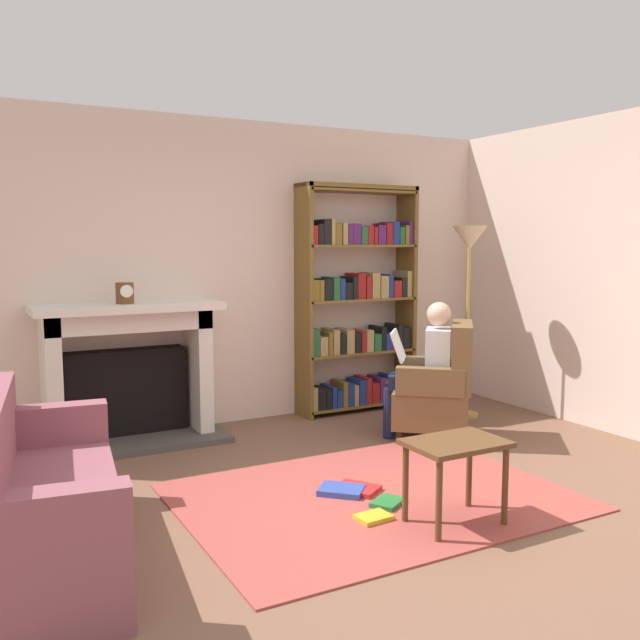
% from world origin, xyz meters
% --- Properties ---
extents(ground, '(14.00, 14.00, 0.00)m').
position_xyz_m(ground, '(0.00, 0.00, 0.00)').
color(ground, brown).
extents(back_wall, '(5.60, 0.10, 2.70)m').
position_xyz_m(back_wall, '(0.00, 2.55, 1.35)').
color(back_wall, beige).
rests_on(back_wall, ground).
extents(side_wall_right, '(0.10, 5.20, 2.70)m').
position_xyz_m(side_wall_right, '(2.65, 1.25, 1.35)').
color(side_wall_right, beige).
rests_on(side_wall_right, ground).
extents(area_rug, '(2.40, 1.80, 0.01)m').
position_xyz_m(area_rug, '(0.00, 0.30, 0.01)').
color(area_rug, '#A4453E').
rests_on(area_rug, ground).
extents(fireplace, '(1.49, 0.64, 1.14)m').
position_xyz_m(fireplace, '(-1.08, 2.30, 0.60)').
color(fireplace, '#4C4742').
rests_on(fireplace, ground).
extents(mantel_clock, '(0.14, 0.14, 0.17)m').
position_xyz_m(mantel_clock, '(-1.10, 2.20, 1.23)').
color(mantel_clock, brown).
rests_on(mantel_clock, fireplace).
extents(bookshelf, '(1.19, 0.32, 2.16)m').
position_xyz_m(bookshelf, '(1.12, 2.33, 1.03)').
color(bookshelf, brown).
rests_on(bookshelf, ground).
extents(armchair_reading, '(0.89, 0.89, 0.97)m').
position_xyz_m(armchair_reading, '(1.21, 1.17, 0.42)').
color(armchair_reading, '#331E14').
rests_on(armchair_reading, ground).
extents(seated_reader, '(0.59, 0.57, 1.14)m').
position_xyz_m(seated_reader, '(1.12, 1.25, 0.62)').
color(seated_reader, silver).
rests_on(seated_reader, ground).
extents(sofa_floral, '(0.94, 1.78, 0.85)m').
position_xyz_m(sofa_floral, '(-2.00, 0.36, 0.32)').
color(sofa_floral, '#8F505C').
rests_on(sofa_floral, ground).
extents(side_table, '(0.56, 0.39, 0.50)m').
position_xyz_m(side_table, '(0.19, -0.27, 0.42)').
color(side_table, brown).
rests_on(side_table, ground).
extents(scattered_books, '(0.46, 0.71, 0.04)m').
position_xyz_m(scattered_books, '(-0.10, 0.32, 0.03)').
color(scattered_books, '#267233').
rests_on(scattered_books, area_rug).
extents(floor_lamp, '(0.32, 0.32, 1.78)m').
position_xyz_m(floor_lamp, '(1.90, 1.64, 1.51)').
color(floor_lamp, '#B7933F').
rests_on(floor_lamp, ground).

